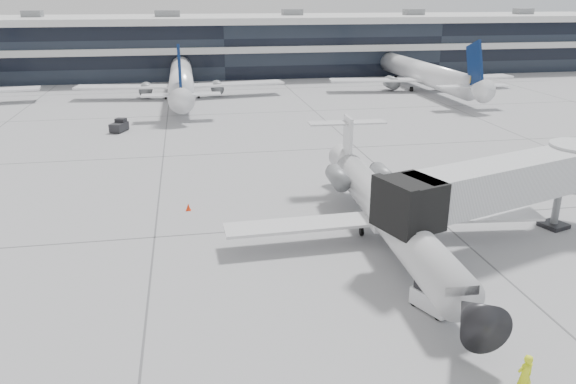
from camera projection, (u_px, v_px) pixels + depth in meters
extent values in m
plane|color=gray|center=(301.00, 227.00, 39.10)|extent=(220.00, 220.00, 0.00)
cube|color=black|center=(221.00, 48.00, 113.49)|extent=(170.00, 22.00, 10.00)
cylinder|color=silver|center=(390.00, 216.00, 35.58)|extent=(3.09, 21.03, 2.36)
cone|color=black|center=(473.00, 315.00, 24.67)|extent=(2.44, 2.53, 2.36)
cone|color=silver|center=(345.00, 160.00, 46.57)|extent=(2.34, 2.87, 2.24)
cube|color=silver|center=(300.00, 225.00, 35.83)|extent=(9.68, 2.60, 0.19)
cube|color=silver|center=(467.00, 215.00, 37.37)|extent=(9.79, 3.26, 0.19)
cylinder|color=slate|center=(338.00, 178.00, 41.91)|extent=(1.41, 3.01, 1.31)
cylinder|color=slate|center=(383.00, 176.00, 42.38)|extent=(1.41, 3.01, 1.31)
cube|color=silver|center=(348.00, 140.00, 45.47)|extent=(0.32, 2.28, 3.93)
cube|color=silver|center=(347.00, 123.00, 45.33)|extent=(6.33, 1.62, 0.14)
cylinder|color=black|center=(439.00, 309.00, 28.43)|extent=(0.17, 0.49, 0.49)
cylinder|color=black|center=(361.00, 232.00, 37.61)|extent=(0.23, 0.57, 0.56)
cylinder|color=black|center=(399.00, 229.00, 37.97)|extent=(0.23, 0.57, 0.56)
cube|color=#B7B9BC|center=(501.00, 182.00, 34.92)|extent=(14.05, 7.10, 2.58)
cube|color=black|center=(412.00, 203.00, 31.68)|extent=(3.46, 3.84, 2.78)
cylinder|color=slate|center=(431.00, 242.00, 33.38)|extent=(0.44, 0.44, 2.78)
cube|color=black|center=(429.00, 258.00, 33.73)|extent=(2.14, 1.89, 0.69)
cylinder|color=slate|center=(556.00, 207.00, 38.57)|extent=(0.50, 0.50, 2.98)
imported|color=#E9FF1A|center=(525.00, 376.00, 22.25)|extent=(0.79, 0.57, 2.00)
cube|color=white|center=(434.00, 300.00, 28.69)|extent=(2.11, 2.58, 0.91)
cube|color=black|center=(428.00, 285.00, 28.88)|extent=(1.39, 1.29, 0.51)
cylinder|color=black|center=(414.00, 302.00, 29.14)|extent=(0.35, 0.48, 0.45)
cylinder|color=black|center=(429.00, 296.00, 29.73)|extent=(0.35, 0.48, 0.45)
cylinder|color=black|center=(438.00, 316.00, 27.87)|extent=(0.35, 0.48, 0.45)
cylinder|color=black|center=(453.00, 309.00, 28.46)|extent=(0.35, 0.48, 0.45)
cone|color=#FF330D|center=(188.00, 207.00, 41.99)|extent=(0.36, 0.36, 0.55)
cube|color=#FF330D|center=(188.00, 210.00, 42.07)|extent=(0.48, 0.48, 0.03)
cube|color=black|center=(119.00, 127.00, 65.90)|extent=(2.19, 2.66, 0.94)
cube|color=black|center=(121.00, 121.00, 66.17)|extent=(1.44, 1.33, 0.52)
cylinder|color=black|center=(119.00, 128.00, 66.91)|extent=(0.36, 0.50, 0.46)
cylinder|color=black|center=(127.00, 128.00, 66.65)|extent=(0.36, 0.50, 0.46)
cylinder|color=black|center=(111.00, 131.00, 65.38)|extent=(0.36, 0.50, 0.46)
cylinder|color=black|center=(120.00, 132.00, 65.12)|extent=(0.36, 0.50, 0.46)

